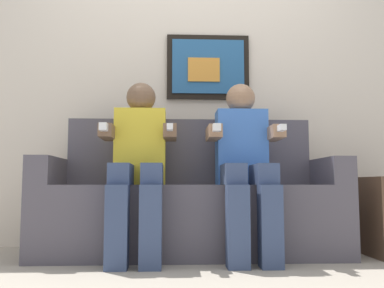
% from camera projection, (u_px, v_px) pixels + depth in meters
% --- Properties ---
extents(ground_plane, '(5.64, 5.64, 0.00)m').
position_uv_depth(ground_plane, '(193.00, 265.00, 2.38)').
color(ground_plane, '#9E9384').
extents(back_wall_assembly, '(4.34, 0.10, 2.60)m').
position_uv_depth(back_wall_assembly, '(189.00, 74.00, 3.26)').
color(back_wall_assembly, beige).
rests_on(back_wall_assembly, ground_plane).
extents(couch, '(1.94, 0.58, 0.90)m').
position_uv_depth(couch, '(191.00, 206.00, 2.73)').
color(couch, '#514C56').
rests_on(couch, ground_plane).
extents(person_on_left, '(0.46, 0.56, 1.11)m').
position_uv_depth(person_on_left, '(139.00, 159.00, 2.58)').
color(person_on_left, yellow).
rests_on(person_on_left, ground_plane).
extents(person_on_right, '(0.46, 0.56, 1.11)m').
position_uv_depth(person_on_right, '(244.00, 159.00, 2.61)').
color(person_on_right, '#3F72CC').
rests_on(person_on_right, ground_plane).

